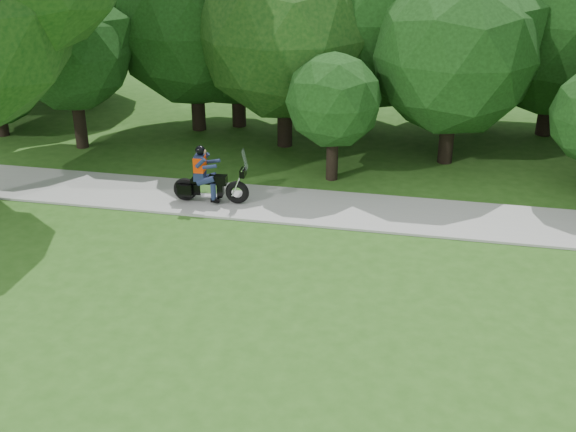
{
  "coord_description": "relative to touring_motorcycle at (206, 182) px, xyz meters",
  "views": [
    {
      "loc": [
        0.81,
        -8.48,
        7.49
      ],
      "look_at": [
        -1.88,
        4.58,
        1.34
      ],
      "focal_mm": 45.0,
      "sensor_mm": 36.0,
      "label": 1
    }
  ],
  "objects": [
    {
      "name": "tree_line",
      "position": [
        6.0,
        6.7,
        2.9
      ],
      "size": [
        39.62,
        11.33,
        7.22
      ],
      "color": "black",
      "rests_on": "ground"
    },
    {
      "name": "walkway",
      "position": [
        4.66,
        0.26,
        -0.58
      ],
      "size": [
        60.0,
        2.2,
        0.06
      ],
      "primitive_type": "cube",
      "color": "#A8A8A2",
      "rests_on": "ground"
    },
    {
      "name": "touring_motorcycle",
      "position": [
        0.0,
        0.0,
        0.0
      ],
      "size": [
        1.98,
        0.63,
        1.51
      ],
      "rotation": [
        0.0,
        0.0,
        0.06
      ],
      "color": "black",
      "rests_on": "walkway"
    },
    {
      "name": "ground",
      "position": [
        4.66,
        -7.74,
        -0.61
      ],
      "size": [
        100.0,
        100.0,
        0.0
      ],
      "primitive_type": "plane",
      "color": "#2A5618",
      "rests_on": "ground"
    }
  ]
}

